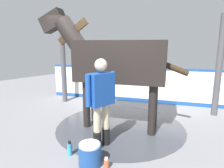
{
  "coord_description": "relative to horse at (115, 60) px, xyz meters",
  "views": [
    {
      "loc": [
        -3.51,
        -2.82,
        1.87
      ],
      "look_at": [
        -0.64,
        -0.36,
        1.09
      ],
      "focal_mm": 31.18,
      "sensor_mm": 36.0,
      "label": 1
    }
  ],
  "objects": [
    {
      "name": "barrier_wall",
      "position": [
        1.94,
        0.72,
        -0.99
      ],
      "size": [
        2.5,
        5.43,
        1.14
      ],
      "color": "white",
      "rests_on": "ground"
    },
    {
      "name": "roof_post_near",
      "position": [
        0.43,
        2.51,
        -0.21
      ],
      "size": [
        0.16,
        0.16,
        2.61
      ],
      "primitive_type": "cylinder",
      "color": "#4C4C51",
      "rests_on": "ground"
    },
    {
      "name": "bottle_shampoo",
      "position": [
        -1.47,
        -0.23,
        -1.4
      ],
      "size": [
        0.08,
        0.08,
        0.26
      ],
      "color": "#3399CC",
      "rests_on": "ground"
    },
    {
      "name": "horse",
      "position": [
        0.0,
        0.0,
        0.0
      ],
      "size": [
        1.71,
        3.14,
        2.67
      ],
      "rotation": [
        0.0,
        0.0,
        1.99
      ],
      "color": "black",
      "rests_on": "ground"
    },
    {
      "name": "ground_plane",
      "position": [
        0.22,
        0.08,
        -1.53
      ],
      "size": [
        16.0,
        16.0,
        0.02
      ],
      "primitive_type": "cube",
      "color": "gray"
    },
    {
      "name": "handler",
      "position": [
        -0.89,
        -0.43,
        -0.59
      ],
      "size": [
        0.66,
        0.27,
        1.63
      ],
      "rotation": [
        0.0,
        0.0,
        4.61
      ],
      "color": "black",
      "rests_on": "ground"
    },
    {
      "name": "wash_bucket",
      "position": [
        -1.43,
        -0.69,
        -1.34
      ],
      "size": [
        0.36,
        0.36,
        0.36
      ],
      "color": "#1E478C",
      "rests_on": "ground"
    },
    {
      "name": "roof_post_far",
      "position": [
        2.27,
        -1.59,
        -0.21
      ],
      "size": [
        0.16,
        0.16,
        2.61
      ],
      "primitive_type": "cylinder",
      "color": "#4C4C51",
      "rests_on": "ground"
    },
    {
      "name": "wet_patch",
      "position": [
        0.06,
        -0.13,
        -1.52
      ],
      "size": [
        2.92,
        2.92,
        0.0
      ],
      "primitive_type": "cylinder",
      "color": "#42444C",
      "rests_on": "ground"
    },
    {
      "name": "bottle_spray",
      "position": [
        -1.33,
        -0.95,
        -1.43
      ],
      "size": [
        0.08,
        0.08,
        0.18
      ],
      "color": "#CC5933",
      "rests_on": "ground"
    }
  ]
}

